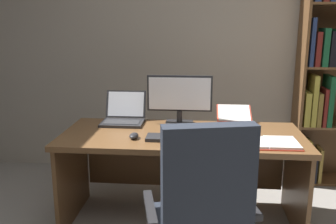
{
  "coord_description": "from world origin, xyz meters",
  "views": [
    {
      "loc": [
        -0.07,
        -1.48,
        1.52
      ],
      "look_at": [
        -0.3,
        1.08,
        0.89
      ],
      "focal_mm": 39.28,
      "sensor_mm": 36.0,
      "label": 1
    }
  ],
  "objects_px": {
    "laptop": "(124,116)",
    "computer_mouse": "(134,136)",
    "pen": "(225,132)",
    "reading_stand_with_book": "(234,116)",
    "notepad": "(222,134)",
    "keyboard": "(176,138)",
    "monitor": "(180,100)",
    "desk": "(182,154)",
    "bookshelf": "(333,65)",
    "office_chair": "(202,224)",
    "open_binder": "(265,143)"
  },
  "relations": [
    {
      "from": "office_chair",
      "to": "reading_stand_with_book",
      "type": "distance_m",
      "value": 1.18
    },
    {
      "from": "monitor",
      "to": "reading_stand_with_book",
      "type": "xyz_separation_m",
      "value": [
        0.44,
        0.05,
        -0.14
      ]
    },
    {
      "from": "keyboard",
      "to": "reading_stand_with_book",
      "type": "relative_size",
      "value": 1.51
    },
    {
      "from": "monitor",
      "to": "notepad",
      "type": "distance_m",
      "value": 0.46
    },
    {
      "from": "laptop",
      "to": "pen",
      "type": "height_order",
      "value": "laptop"
    },
    {
      "from": "bookshelf",
      "to": "notepad",
      "type": "height_order",
      "value": "bookshelf"
    },
    {
      "from": "keyboard",
      "to": "pen",
      "type": "bearing_deg",
      "value": 24.55
    },
    {
      "from": "laptop",
      "to": "keyboard",
      "type": "relative_size",
      "value": 0.8
    },
    {
      "from": "bookshelf",
      "to": "computer_mouse",
      "type": "bearing_deg",
      "value": -147.95
    },
    {
      "from": "office_chair",
      "to": "computer_mouse",
      "type": "bearing_deg",
      "value": 114.83
    },
    {
      "from": "reading_stand_with_book",
      "to": "notepad",
      "type": "distance_m",
      "value": 0.33
    },
    {
      "from": "computer_mouse",
      "to": "reading_stand_with_book",
      "type": "relative_size",
      "value": 0.37
    },
    {
      "from": "computer_mouse",
      "to": "notepad",
      "type": "relative_size",
      "value": 0.5
    },
    {
      "from": "notepad",
      "to": "pen",
      "type": "bearing_deg",
      "value": 0.0
    },
    {
      "from": "desk",
      "to": "monitor",
      "type": "xyz_separation_m",
      "value": [
        -0.03,
        0.18,
        0.39
      ]
    },
    {
      "from": "pen",
      "to": "reading_stand_with_book",
      "type": "bearing_deg",
      "value": 73.0
    },
    {
      "from": "monitor",
      "to": "bookshelf",
      "type": "bearing_deg",
      "value": 24.96
    },
    {
      "from": "reading_stand_with_book",
      "to": "bookshelf",
      "type": "bearing_deg",
      "value": 32.13
    },
    {
      "from": "open_binder",
      "to": "monitor",
      "type": "bearing_deg",
      "value": 141.73
    },
    {
      "from": "laptop",
      "to": "open_binder",
      "type": "relative_size",
      "value": 0.74
    },
    {
      "from": "notepad",
      "to": "office_chair",
      "type": "bearing_deg",
      "value": -100.07
    },
    {
      "from": "office_chair",
      "to": "notepad",
      "type": "distance_m",
      "value": 0.85
    },
    {
      "from": "office_chair",
      "to": "reading_stand_with_book",
      "type": "xyz_separation_m",
      "value": [
        0.25,
        1.1,
        0.35
      ]
    },
    {
      "from": "notepad",
      "to": "open_binder",
      "type": "bearing_deg",
      "value": -37.26
    },
    {
      "from": "desk",
      "to": "computer_mouse",
      "type": "xyz_separation_m",
      "value": [
        -0.33,
        -0.23,
        0.21
      ]
    },
    {
      "from": "desk",
      "to": "pen",
      "type": "xyz_separation_m",
      "value": [
        0.32,
        -0.07,
        0.2
      ]
    },
    {
      "from": "monitor",
      "to": "computer_mouse",
      "type": "bearing_deg",
      "value": -126.29
    },
    {
      "from": "desk",
      "to": "monitor",
      "type": "height_order",
      "value": "monitor"
    },
    {
      "from": "keyboard",
      "to": "reading_stand_with_book",
      "type": "xyz_separation_m",
      "value": [
        0.44,
        0.46,
        0.06
      ]
    },
    {
      "from": "keyboard",
      "to": "reading_stand_with_book",
      "type": "bearing_deg",
      "value": 46.31
    },
    {
      "from": "desk",
      "to": "keyboard",
      "type": "bearing_deg",
      "value": -98.39
    },
    {
      "from": "keyboard",
      "to": "monitor",
      "type": "bearing_deg",
      "value": 90.0
    },
    {
      "from": "pen",
      "to": "open_binder",
      "type": "bearing_deg",
      "value": -39.36
    },
    {
      "from": "keyboard",
      "to": "notepad",
      "type": "relative_size",
      "value": 2.0
    },
    {
      "from": "laptop",
      "to": "notepad",
      "type": "relative_size",
      "value": 1.6
    },
    {
      "from": "laptop",
      "to": "reading_stand_with_book",
      "type": "xyz_separation_m",
      "value": [
        0.9,
        0.04,
        0.02
      ]
    },
    {
      "from": "desk",
      "to": "reading_stand_with_book",
      "type": "bearing_deg",
      "value": 29.59
    },
    {
      "from": "desk",
      "to": "computer_mouse",
      "type": "bearing_deg",
      "value": -145.31
    },
    {
      "from": "monitor",
      "to": "pen",
      "type": "xyz_separation_m",
      "value": [
        0.35,
        -0.25,
        -0.19
      ]
    },
    {
      "from": "open_binder",
      "to": "pen",
      "type": "xyz_separation_m",
      "value": [
        -0.26,
        0.21,
        0.0
      ]
    },
    {
      "from": "computer_mouse",
      "to": "pen",
      "type": "height_order",
      "value": "computer_mouse"
    },
    {
      "from": "office_chair",
      "to": "pen",
      "type": "height_order",
      "value": "office_chair"
    },
    {
      "from": "computer_mouse",
      "to": "open_binder",
      "type": "height_order",
      "value": "computer_mouse"
    },
    {
      "from": "office_chair",
      "to": "laptop",
      "type": "bearing_deg",
      "value": 108.9
    },
    {
      "from": "reading_stand_with_book",
      "to": "pen",
      "type": "distance_m",
      "value": 0.32
    },
    {
      "from": "reading_stand_with_book",
      "to": "monitor",
      "type": "bearing_deg",
      "value": -172.98
    },
    {
      "from": "laptop",
      "to": "computer_mouse",
      "type": "xyz_separation_m",
      "value": [
        0.16,
        -0.42,
        -0.03
      ]
    },
    {
      "from": "bookshelf",
      "to": "computer_mouse",
      "type": "xyz_separation_m",
      "value": [
        -1.67,
        -1.05,
        -0.4
      ]
    },
    {
      "from": "office_chair",
      "to": "open_binder",
      "type": "height_order",
      "value": "office_chair"
    },
    {
      "from": "desk",
      "to": "reading_stand_with_book",
      "type": "distance_m",
      "value": 0.53
    }
  ]
}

